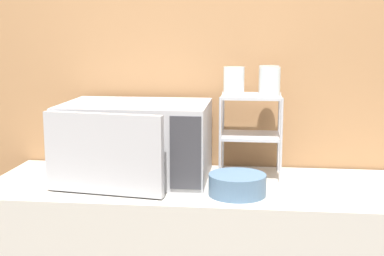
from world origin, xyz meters
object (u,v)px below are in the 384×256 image
Objects in this scene: dish_rack at (251,118)px; glass_front_right at (270,82)px; microwave at (135,141)px; glass_front_left at (234,81)px; glass_back_right at (269,80)px; bowl at (237,185)px.

glass_front_right is (0.07, -0.05, 0.15)m from dish_rack.
microwave is 0.57m from glass_front_right.
glass_back_right is (0.13, 0.10, 0.00)m from glass_front_left.
dish_rack is 0.33m from bowl.
glass_front_left is (0.38, 0.04, 0.23)m from microwave.
glass_front_left is (-0.07, -0.05, 0.15)m from dish_rack.
glass_back_right is at bearing 34.28° from dish_rack.
glass_back_right is at bearing 14.44° from microwave.
bowl is at bearing -109.45° from glass_back_right.
dish_rack is at bearing 146.58° from glass_front_right.
dish_rack reaches higher than bowl.
dish_rack is (0.45, 0.09, 0.09)m from microwave.
dish_rack is 0.17m from glass_front_left.
microwave is 5.08× the size of glass_back_right.
glass_front_left reaches higher than dish_rack.
glass_front_left is 1.00× the size of glass_back_right.
glass_front_right is (0.52, 0.04, 0.23)m from microwave.
microwave is 0.46m from dish_rack.
bowl is (0.41, -0.18, -0.11)m from microwave.
dish_rack is 0.17m from glass_back_right.
glass_back_right is 1.00× the size of glass_front_right.
glass_back_right is 0.09m from glass_front_right.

